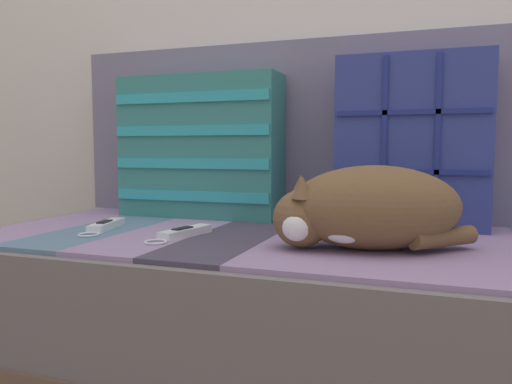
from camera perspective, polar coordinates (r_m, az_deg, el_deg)
name	(u,v)px	position (r m, az deg, el deg)	size (l,w,h in m)	color
couch	(353,322)	(1.20, 11.00, -14.36)	(1.82, 0.79, 0.39)	brown
sofa_backrest	(373,130)	(1.45, 13.24, 6.96)	(1.79, 0.14, 0.50)	slate
throw_pillow_quilted	(412,142)	(1.30, 17.36, 5.44)	(0.36, 0.14, 0.42)	navy
throw_pillow_striped	(200,147)	(1.44, -6.41, 5.14)	(0.47, 0.14, 0.40)	#337A70
sleeping_cat	(364,210)	(0.99, 12.26, -1.98)	(0.38, 0.28, 0.16)	brown
game_remote_near	(184,233)	(1.13, -8.28, -4.63)	(0.08, 0.20, 0.02)	white
game_remote_far	(105,226)	(1.27, -16.86, -3.72)	(0.08, 0.20, 0.02)	white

